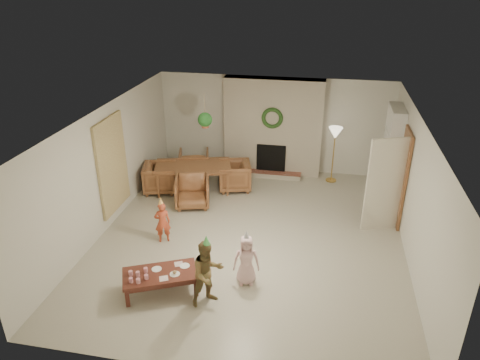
% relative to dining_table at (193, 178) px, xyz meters
% --- Properties ---
extents(floor, '(7.00, 7.00, 0.00)m').
position_rel_dining_table_xyz_m(floor, '(1.73, -1.82, -0.32)').
color(floor, '#B7B29E').
rests_on(floor, ground).
extents(ceiling, '(7.00, 7.00, 0.00)m').
position_rel_dining_table_xyz_m(ceiling, '(1.73, -1.82, 2.18)').
color(ceiling, white).
rests_on(ceiling, wall_back).
extents(wall_back, '(7.00, 0.00, 7.00)m').
position_rel_dining_table_xyz_m(wall_back, '(1.73, 1.68, 0.93)').
color(wall_back, silver).
rests_on(wall_back, floor).
extents(wall_front, '(7.00, 0.00, 7.00)m').
position_rel_dining_table_xyz_m(wall_front, '(1.73, -5.32, 0.93)').
color(wall_front, silver).
rests_on(wall_front, floor).
extents(wall_left, '(0.00, 7.00, 7.00)m').
position_rel_dining_table_xyz_m(wall_left, '(-1.27, -1.82, 0.93)').
color(wall_left, silver).
rests_on(wall_left, floor).
extents(wall_right, '(0.00, 7.00, 7.00)m').
position_rel_dining_table_xyz_m(wall_right, '(4.73, -1.82, 0.93)').
color(wall_right, silver).
rests_on(wall_right, floor).
extents(fireplace_mass, '(2.50, 0.40, 2.50)m').
position_rel_dining_table_xyz_m(fireplace_mass, '(1.73, 1.48, 0.93)').
color(fireplace_mass, '#4C2514').
rests_on(fireplace_mass, floor).
extents(fireplace_hearth, '(1.60, 0.30, 0.12)m').
position_rel_dining_table_xyz_m(fireplace_hearth, '(1.73, 1.13, -0.26)').
color(fireplace_hearth, maroon).
rests_on(fireplace_hearth, floor).
extents(fireplace_firebox, '(0.75, 0.12, 0.75)m').
position_rel_dining_table_xyz_m(fireplace_firebox, '(1.73, 1.30, 0.13)').
color(fireplace_firebox, black).
rests_on(fireplace_firebox, floor).
extents(fireplace_wreath, '(0.54, 0.10, 0.54)m').
position_rel_dining_table_xyz_m(fireplace_wreath, '(1.73, 1.25, 1.23)').
color(fireplace_wreath, '#1E4319').
rests_on(fireplace_wreath, fireplace_mass).
extents(floor_lamp_base, '(0.27, 0.27, 0.03)m').
position_rel_dining_table_xyz_m(floor_lamp_base, '(3.31, 1.18, -0.30)').
color(floor_lamp_base, gold).
rests_on(floor_lamp_base, floor).
extents(floor_lamp_post, '(0.03, 0.03, 1.29)m').
position_rel_dining_table_xyz_m(floor_lamp_post, '(3.31, 1.18, 0.35)').
color(floor_lamp_post, gold).
rests_on(floor_lamp_post, floor).
extents(floor_lamp_shade, '(0.34, 0.34, 0.29)m').
position_rel_dining_table_xyz_m(floor_lamp_shade, '(3.31, 1.18, 0.97)').
color(floor_lamp_shade, beige).
rests_on(floor_lamp_shade, floor_lamp_post).
extents(bookshelf_carcass, '(0.30, 1.00, 2.20)m').
position_rel_dining_table_xyz_m(bookshelf_carcass, '(4.57, 0.48, 0.78)').
color(bookshelf_carcass, white).
rests_on(bookshelf_carcass, floor).
extents(bookshelf_shelf_a, '(0.30, 0.92, 0.03)m').
position_rel_dining_table_xyz_m(bookshelf_shelf_a, '(4.55, 0.48, 0.13)').
color(bookshelf_shelf_a, white).
rests_on(bookshelf_shelf_a, bookshelf_carcass).
extents(bookshelf_shelf_b, '(0.30, 0.92, 0.03)m').
position_rel_dining_table_xyz_m(bookshelf_shelf_b, '(4.55, 0.48, 0.53)').
color(bookshelf_shelf_b, white).
rests_on(bookshelf_shelf_b, bookshelf_carcass).
extents(bookshelf_shelf_c, '(0.30, 0.92, 0.03)m').
position_rel_dining_table_xyz_m(bookshelf_shelf_c, '(4.55, 0.48, 0.93)').
color(bookshelf_shelf_c, white).
rests_on(bookshelf_shelf_c, bookshelf_carcass).
extents(bookshelf_shelf_d, '(0.30, 0.92, 0.03)m').
position_rel_dining_table_xyz_m(bookshelf_shelf_d, '(4.55, 0.48, 1.33)').
color(bookshelf_shelf_d, white).
rests_on(bookshelf_shelf_d, bookshelf_carcass).
extents(books_row_lower, '(0.20, 0.40, 0.24)m').
position_rel_dining_table_xyz_m(books_row_lower, '(4.53, 0.33, 0.27)').
color(books_row_lower, '#B24C21').
rests_on(books_row_lower, bookshelf_shelf_a).
extents(books_row_mid, '(0.20, 0.44, 0.24)m').
position_rel_dining_table_xyz_m(books_row_mid, '(4.53, 0.53, 0.67)').
color(books_row_mid, navy).
rests_on(books_row_mid, bookshelf_shelf_b).
extents(books_row_upper, '(0.20, 0.36, 0.22)m').
position_rel_dining_table_xyz_m(books_row_upper, '(4.53, 0.38, 1.06)').
color(books_row_upper, '#BB7128').
rests_on(books_row_upper, bookshelf_shelf_c).
extents(door_frame, '(0.05, 0.86, 2.04)m').
position_rel_dining_table_xyz_m(door_frame, '(4.69, -0.62, 0.70)').
color(door_frame, brown).
rests_on(door_frame, floor).
extents(door_leaf, '(0.77, 0.32, 2.00)m').
position_rel_dining_table_xyz_m(door_leaf, '(4.31, -1.00, 0.68)').
color(door_leaf, beige).
rests_on(door_leaf, floor).
extents(curtain_panel, '(0.06, 1.20, 2.00)m').
position_rel_dining_table_xyz_m(curtain_panel, '(-1.23, -1.62, 0.93)').
color(curtain_panel, beige).
rests_on(curtain_panel, wall_left).
extents(dining_table, '(2.01, 1.44, 0.64)m').
position_rel_dining_table_xyz_m(dining_table, '(0.00, 0.00, 0.00)').
color(dining_table, brown).
rests_on(dining_table, floor).
extents(dining_chair_near, '(0.92, 0.94, 0.70)m').
position_rel_dining_table_xyz_m(dining_chair_near, '(0.20, -0.77, 0.03)').
color(dining_chair_near, brown).
rests_on(dining_chair_near, floor).
extents(dining_chair_far, '(0.92, 0.94, 0.70)m').
position_rel_dining_table_xyz_m(dining_chair_far, '(-0.20, 0.77, 0.03)').
color(dining_chair_far, brown).
rests_on(dining_chair_far, floor).
extents(dining_chair_left, '(0.94, 0.92, 0.70)m').
position_rel_dining_table_xyz_m(dining_chair_left, '(-0.77, -0.20, 0.03)').
color(dining_chair_left, brown).
rests_on(dining_chair_left, floor).
extents(dining_chair_right, '(0.94, 0.92, 0.70)m').
position_rel_dining_table_xyz_m(dining_chair_right, '(0.96, 0.25, 0.03)').
color(dining_chair_right, brown).
rests_on(dining_chair_right, floor).
extents(hanging_plant_cord, '(0.01, 0.01, 0.70)m').
position_rel_dining_table_xyz_m(hanging_plant_cord, '(0.43, -0.32, 1.83)').
color(hanging_plant_cord, tan).
rests_on(hanging_plant_cord, ceiling).
extents(hanging_plant_pot, '(0.16, 0.16, 0.12)m').
position_rel_dining_table_xyz_m(hanging_plant_pot, '(0.43, -0.32, 1.48)').
color(hanging_plant_pot, '#984931').
rests_on(hanging_plant_pot, hanging_plant_cord).
extents(hanging_plant_foliage, '(0.32, 0.32, 0.32)m').
position_rel_dining_table_xyz_m(hanging_plant_foliage, '(0.43, -0.32, 1.60)').
color(hanging_plant_foliage, '#1A4F1D').
rests_on(hanging_plant_foliage, hanging_plant_pot).
extents(coffee_table_top, '(1.36, 1.06, 0.06)m').
position_rel_dining_table_xyz_m(coffee_table_top, '(0.55, -3.80, 0.03)').
color(coffee_table_top, '#5A291E').
rests_on(coffee_table_top, floor).
extents(coffee_table_apron, '(1.24, 0.94, 0.07)m').
position_rel_dining_table_xyz_m(coffee_table_apron, '(0.55, -3.80, -0.04)').
color(coffee_table_apron, '#5A291E').
rests_on(coffee_table_apron, floor).
extents(coffee_leg_fl, '(0.09, 0.09, 0.32)m').
position_rel_dining_table_xyz_m(coffee_leg_fl, '(0.15, -4.25, -0.16)').
color(coffee_leg_fl, '#5A291E').
rests_on(coffee_leg_fl, floor).
extents(coffee_leg_fr, '(0.09, 0.09, 0.32)m').
position_rel_dining_table_xyz_m(coffee_leg_fr, '(1.15, -3.80, -0.16)').
color(coffee_leg_fr, '#5A291E').
rests_on(coffee_leg_fr, floor).
extents(coffee_leg_bl, '(0.09, 0.09, 0.32)m').
position_rel_dining_table_xyz_m(coffee_leg_bl, '(-0.06, -3.80, -0.16)').
color(coffee_leg_bl, '#5A291E').
rests_on(coffee_leg_bl, floor).
extents(coffee_leg_br, '(0.09, 0.09, 0.32)m').
position_rel_dining_table_xyz_m(coffee_leg_br, '(0.95, -3.34, -0.16)').
color(coffee_leg_br, '#5A291E').
rests_on(coffee_leg_br, floor).
extents(cup_a, '(0.09, 0.09, 0.08)m').
position_rel_dining_table_xyz_m(cup_a, '(0.18, -4.12, 0.10)').
color(cup_a, white).
rests_on(cup_a, coffee_table_top).
extents(cup_b, '(0.09, 0.09, 0.08)m').
position_rel_dining_table_xyz_m(cup_b, '(0.10, -3.95, 0.10)').
color(cup_b, white).
rests_on(cup_b, coffee_table_top).
extents(cup_c, '(0.09, 0.09, 0.08)m').
position_rel_dining_table_xyz_m(cup_c, '(0.30, -4.12, 0.10)').
color(cup_c, white).
rests_on(cup_c, coffee_table_top).
extents(cup_d, '(0.09, 0.09, 0.08)m').
position_rel_dining_table_xyz_m(cup_d, '(0.22, -3.95, 0.10)').
color(cup_d, white).
rests_on(cup_d, coffee_table_top).
extents(cup_e, '(0.09, 0.09, 0.08)m').
position_rel_dining_table_xyz_m(cup_e, '(0.39, -4.00, 0.10)').
color(cup_e, white).
rests_on(cup_e, coffee_table_top).
extents(cup_f, '(0.09, 0.09, 0.08)m').
position_rel_dining_table_xyz_m(cup_f, '(0.31, -3.82, 0.10)').
color(cup_f, white).
rests_on(cup_f, coffee_table_top).
extents(plate_a, '(0.22, 0.22, 0.01)m').
position_rel_dining_table_xyz_m(plate_a, '(0.46, -3.72, 0.06)').
color(plate_a, white).
rests_on(plate_a, coffee_table_top).
extents(plate_b, '(0.22, 0.22, 0.01)m').
position_rel_dining_table_xyz_m(plate_b, '(0.80, -3.79, 0.06)').
color(plate_b, white).
rests_on(plate_b, coffee_table_top).
extents(plate_c, '(0.22, 0.22, 0.01)m').
position_rel_dining_table_xyz_m(plate_c, '(0.89, -3.54, 0.06)').
color(plate_c, white).
rests_on(plate_c, coffee_table_top).
extents(food_scoop, '(0.09, 0.09, 0.07)m').
position_rel_dining_table_xyz_m(food_scoop, '(0.80, -3.79, 0.10)').
color(food_scoop, tan).
rests_on(food_scoop, plate_b).
extents(napkin_left, '(0.19, 0.19, 0.01)m').
position_rel_dining_table_xyz_m(napkin_left, '(0.66, -3.93, 0.06)').
color(napkin_left, '#DAA0A2').
rests_on(napkin_left, coffee_table_top).
extents(napkin_right, '(0.19, 0.19, 0.01)m').
position_rel_dining_table_xyz_m(napkin_right, '(0.77, -3.51, 0.06)').
color(napkin_right, '#DAA0A2').
rests_on(napkin_right, coffee_table_top).
extents(child_red, '(0.37, 0.32, 0.86)m').
position_rel_dining_table_xyz_m(child_red, '(0.06, -2.32, 0.11)').
color(child_red, '#C4482A').
rests_on(child_red, floor).
extents(party_hat_red, '(0.13, 0.13, 0.16)m').
position_rel_dining_table_xyz_m(party_hat_red, '(0.06, -2.32, 0.57)').
color(party_hat_red, '#F3F752').
rests_on(party_hat_red, child_red).
extents(child_plaid, '(0.70, 0.68, 1.14)m').
position_rel_dining_table_xyz_m(child_plaid, '(1.39, -3.90, 0.25)').
color(child_plaid, '#964629').
rests_on(child_plaid, floor).
extents(party_hat_plaid, '(0.17, 0.17, 0.19)m').
position_rel_dining_table_xyz_m(party_hat_plaid, '(1.39, -3.90, 0.86)').
color(party_hat_plaid, '#53C35C').
rests_on(party_hat_plaid, child_plaid).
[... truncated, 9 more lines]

